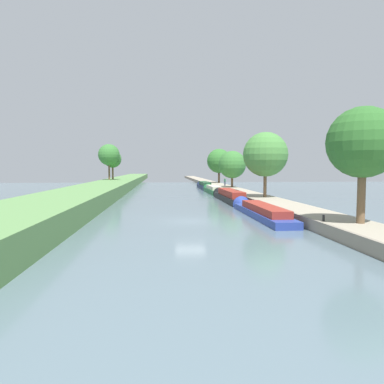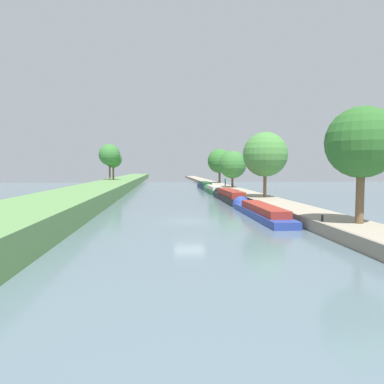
{
  "view_description": "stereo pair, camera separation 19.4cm",
  "coord_description": "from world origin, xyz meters",
  "views": [
    {
      "loc": [
        -2.44,
        -29.49,
        4.48
      ],
      "look_at": [
        2.0,
        21.28,
        1.0
      ],
      "focal_mm": 33.24,
      "sensor_mm": 36.0,
      "label": 1
    },
    {
      "loc": [
        -2.24,
        -29.51,
        4.48
      ],
      "look_at": [
        2.0,
        21.28,
        1.0
      ],
      "focal_mm": 33.24,
      "sensor_mm": 36.0,
      "label": 2
    }
  ],
  "objects": [
    {
      "name": "ground_plane",
      "position": [
        0.0,
        0.0,
        0.0
      ],
      "size": [
        160.0,
        160.0,
        0.0
      ],
      "primitive_type": "plane",
      "color": "slate"
    },
    {
      "name": "left_grassy_bank",
      "position": [
        -12.08,
        0.0,
        0.9
      ],
      "size": [
        7.4,
        260.0,
        1.81
      ],
      "color": "#5B894C",
      "rests_on": "ground_plane"
    },
    {
      "name": "right_towpath",
      "position": [
        10.27,
        0.0,
        0.4
      ],
      "size": [
        3.76,
        260.0,
        0.8
      ],
      "color": "#9E937F",
      "rests_on": "ground_plane"
    },
    {
      "name": "stone_quay",
      "position": [
        8.26,
        0.0,
        0.43
      ],
      "size": [
        0.25,
        260.0,
        0.85
      ],
      "color": "gray",
      "rests_on": "ground_plane"
    },
    {
      "name": "narrowboat_blue",
      "position": [
        6.66,
        2.75,
        0.48
      ],
      "size": [
        2.05,
        15.25,
        1.95
      ],
      "color": "#283D93",
      "rests_on": "ground_plane"
    },
    {
      "name": "narrowboat_black",
      "position": [
        6.79,
        18.32,
        0.64
      ],
      "size": [
        2.08,
        16.06,
        2.16
      ],
      "color": "black",
      "rests_on": "ground_plane"
    },
    {
      "name": "narrowboat_green",
      "position": [
        6.85,
        33.74,
        0.54
      ],
      "size": [
        2.03,
        12.99,
        1.93
      ],
      "color": "#1E6033",
      "rests_on": "ground_plane"
    },
    {
      "name": "narrowboat_navy",
      "position": [
        6.89,
        47.07,
        0.62
      ],
      "size": [
        1.96,
        13.95,
        2.03
      ],
      "color": "#141E42",
      "rests_on": "ground_plane"
    },
    {
      "name": "tree_rightbank_near",
      "position": [
        10.74,
        -7.19,
        6.11
      ],
      "size": [
        4.67,
        4.67,
        7.68
      ],
      "color": "brown",
      "rests_on": "right_towpath"
    },
    {
      "name": "tree_rightbank_midnear",
      "position": [
        10.53,
        13.9,
        6.13
      ],
      "size": [
        5.55,
        5.55,
        8.11
      ],
      "color": "brown",
      "rests_on": "right_towpath"
    },
    {
      "name": "tree_rightbank_midfar",
      "position": [
        10.94,
        36.6,
        5.07
      ],
      "size": [
        5.17,
        5.17,
        6.87
      ],
      "color": "brown",
      "rests_on": "right_towpath"
    },
    {
      "name": "tree_rightbank_far",
      "position": [
        11.74,
        56.73,
        6.14
      ],
      "size": [
        5.91,
        5.91,
        8.31
      ],
      "color": "brown",
      "rests_on": "right_towpath"
    },
    {
      "name": "tree_leftbank_downstream",
      "position": [
        -13.91,
        50.81,
        7.34
      ],
      "size": [
        4.72,
        4.72,
        7.91
      ],
      "color": "brown",
      "rests_on": "left_grassy_bank"
    },
    {
      "name": "tree_leftbank_upstream",
      "position": [
        -13.34,
        52.36,
        6.45
      ],
      "size": [
        3.98,
        3.98,
        6.65
      ],
      "color": "brown",
      "rests_on": "left_grassy_bank"
    },
    {
      "name": "person_walking",
      "position": [
        10.69,
        42.72,
        1.68
      ],
      "size": [
        0.34,
        0.34,
        1.66
      ],
      "color": "#282D42",
      "rests_on": "right_towpath"
    },
    {
      "name": "mooring_bollard_near",
      "position": [
        8.69,
        -6.16,
        1.03
      ],
      "size": [
        0.16,
        0.16,
        0.45
      ],
      "color": "black",
      "rests_on": "right_towpath"
    },
    {
      "name": "mooring_bollard_far",
      "position": [
        8.69,
        53.56,
        1.03
      ],
      "size": [
        0.16,
        0.16,
        0.45
      ],
      "color": "black",
      "rests_on": "right_towpath"
    }
  ]
}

